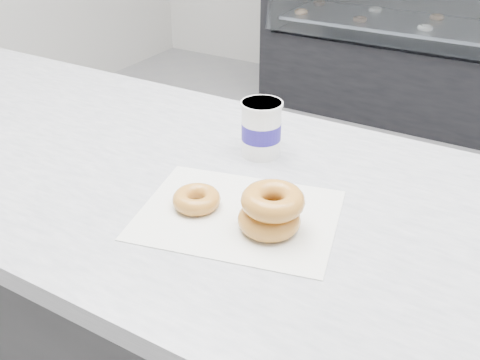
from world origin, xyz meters
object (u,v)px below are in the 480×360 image
object	(u,v)px
counter	(231,351)
donut_single	(197,199)
coffee_cup	(261,128)
donut_stack	(271,210)
display_case	(462,44)

from	to	relation	value
counter	donut_single	size ratio (longest dim) A/B	35.51
coffee_cup	donut_single	bearing A→B (deg)	-114.91
counter	donut_stack	size ratio (longest dim) A/B	21.01
donut_single	donut_stack	world-z (taller)	donut_stack
counter	display_case	world-z (taller)	display_case
counter	coffee_cup	bearing A→B (deg)	94.58
donut_single	coffee_cup	distance (m)	0.24
coffee_cup	counter	bearing A→B (deg)	-110.27
donut_single	donut_stack	xyz separation A→B (m)	(0.14, 0.01, 0.02)
coffee_cup	display_case	bearing A→B (deg)	64.88
display_case	counter	bearing A→B (deg)	-90.00
display_case	coffee_cup	world-z (taller)	display_case
counter	donut_single	xyz separation A→B (m)	(-0.01, -0.09, 0.46)
display_case	donut_single	size ratio (longest dim) A/B	27.85
counter	display_case	distance (m)	2.72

